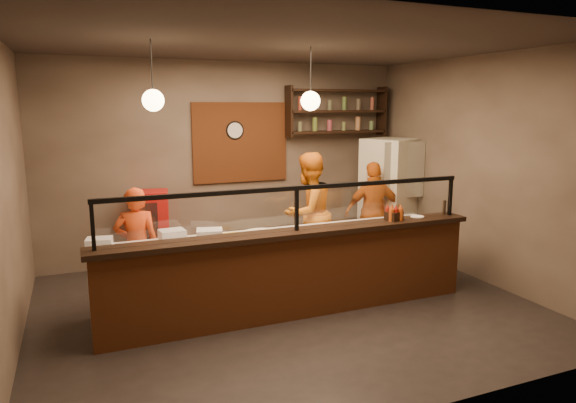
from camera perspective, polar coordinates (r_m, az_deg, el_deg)
name	(u,v)px	position (r m, az deg, el deg)	size (l,w,h in m)	color
floor	(287,307)	(6.59, -0.13, -11.62)	(6.00, 6.00, 0.00)	black
ceiling	(287,43)	(6.15, -0.15, 17.20)	(6.00, 6.00, 0.00)	#3B332E
wall_back	(229,161)	(8.52, -6.61, 4.50)	(6.00, 6.00, 0.00)	#726254
wall_left	(5,198)	(5.75, -28.97, 0.33)	(5.00, 5.00, 0.00)	#726254
wall_right	(481,169)	(7.81, 20.67, 3.35)	(5.00, 5.00, 0.00)	#726254
wall_front	(412,225)	(4.01, 13.66, -2.55)	(6.00, 6.00, 0.00)	#726254
brick_patch	(241,142)	(8.52, -5.29, 6.55)	(1.60, 0.04, 1.30)	brown
service_counter	(296,276)	(6.16, 0.94, -8.28)	(4.60, 0.25, 1.00)	brown
counter_ledge	(297,233)	(6.01, 0.96, -3.50)	(4.70, 0.37, 0.06)	black
worktop_cabinet	(281,270)	(6.62, -0.80, -7.61)	(4.60, 0.75, 0.85)	gray
worktop	(281,236)	(6.49, -0.81, -3.83)	(4.60, 0.75, 0.05)	silver
sneeze_guard	(297,204)	(5.93, 0.97, -0.31)	(4.50, 0.05, 0.52)	white
wall_shelving	(337,111)	(9.02, 5.47, 9.95)	(1.84, 0.28, 0.85)	black
wall_clock	(235,130)	(8.47, -5.95, 7.87)	(0.30, 0.30, 0.04)	black
pendant_left	(153,100)	(5.90, -14.76, 10.83)	(0.24, 0.24, 0.77)	black
pendant_right	(310,101)	(6.45, 2.51, 11.11)	(0.24, 0.24, 0.77)	black
cook_left	(137,246)	(6.75, -16.46, -4.79)	(0.55, 0.36, 1.51)	red
cook_mid	(308,213)	(7.69, 2.25, -1.30)	(0.88, 0.69, 1.82)	orange
cook_right	(374,212)	(8.37, 9.49, -1.15)	(0.95, 0.40, 1.62)	#D36413
fridge	(390,196)	(8.95, 11.24, 0.62)	(0.81, 0.76, 1.95)	beige
red_cooler	(152,231)	(8.07, -14.92, -3.21)	(0.53, 0.49, 1.23)	#B40E0C
pizza_dough	(262,233)	(6.52, -2.88, -3.51)	(0.52, 0.52, 0.01)	beige
prep_tub_a	(99,244)	(6.13, -20.23, -4.46)	(0.28, 0.22, 0.14)	silver
prep_tub_b	(172,236)	(6.26, -12.74, -3.73)	(0.29, 0.23, 0.14)	silver
prep_tub_c	(210,235)	(6.17, -8.70, -3.75)	(0.30, 0.24, 0.15)	white
rolling_pin	(226,235)	(6.37, -6.93, -3.71)	(0.06, 0.06, 0.33)	yellow
condiment_caddy	(394,216)	(6.65, 11.67, -1.58)	(0.20, 0.16, 0.11)	black
pepper_mill	(444,207)	(7.17, 16.97, -0.63)	(0.04, 0.04, 0.19)	black
small_plate	(417,217)	(6.92, 14.16, -1.63)	(0.17, 0.17, 0.01)	white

